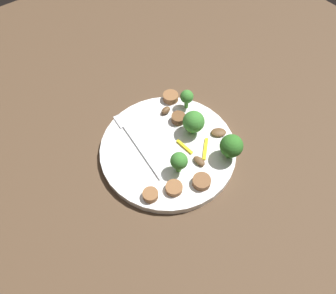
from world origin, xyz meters
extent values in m
plane|color=#4C3826|center=(0.00, 0.00, 0.00)|extent=(1.40, 1.40, 0.00)
cylinder|color=white|center=(0.00, 0.00, 0.01)|extent=(0.27, 0.27, 0.02)
cube|color=silver|center=(0.02, 0.05, 0.02)|extent=(0.14, 0.02, 0.00)
cube|color=silver|center=(0.11, 0.04, 0.02)|extent=(0.04, 0.02, 0.00)
cylinder|color=#347525|center=(-0.09, -0.08, 0.03)|extent=(0.01, 0.01, 0.02)
sphere|color=#2D6B23|center=(-0.09, -0.08, 0.05)|extent=(0.04, 0.04, 0.04)
cylinder|color=#408630|center=(0.00, -0.06, 0.03)|extent=(0.01, 0.01, 0.02)
sphere|color=#387A2D|center=(0.00, -0.06, 0.05)|extent=(0.04, 0.04, 0.04)
cylinder|color=#408630|center=(-0.05, 0.02, 0.03)|extent=(0.01, 0.01, 0.03)
sphere|color=#387A2D|center=(-0.05, 0.02, 0.05)|extent=(0.03, 0.03, 0.03)
cylinder|color=#408630|center=(0.06, -0.09, 0.03)|extent=(0.01, 0.01, 0.02)
sphere|color=#387A2D|center=(0.06, -0.09, 0.05)|extent=(0.03, 0.03, 0.03)
cylinder|color=brown|center=(-0.10, 0.00, 0.02)|extent=(0.05, 0.05, 0.01)
cylinder|color=brown|center=(0.04, -0.06, 0.02)|extent=(0.04, 0.04, 0.02)
cylinder|color=brown|center=(0.10, -0.08, 0.02)|extent=(0.04, 0.04, 0.01)
cylinder|color=brown|center=(-0.08, 0.05, 0.02)|extent=(0.04, 0.04, 0.01)
cylinder|color=brown|center=(-0.07, 0.09, 0.02)|extent=(0.04, 0.04, 0.01)
ellipsoid|color=brown|center=(-0.04, -0.10, 0.02)|extent=(0.04, 0.04, 0.01)
ellipsoid|color=brown|center=(0.07, -0.05, 0.02)|extent=(0.02, 0.02, 0.01)
ellipsoid|color=brown|center=(-0.06, -0.03, 0.02)|extent=(0.03, 0.02, 0.01)
cube|color=yellow|center=(-0.02, -0.03, 0.02)|extent=(0.04, 0.01, 0.00)
cube|color=yellow|center=(-0.05, -0.05, 0.02)|extent=(0.04, 0.04, 0.00)
camera|label=1|loc=(-0.28, 0.21, 0.54)|focal=34.01mm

